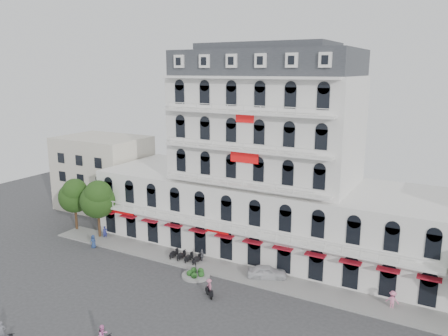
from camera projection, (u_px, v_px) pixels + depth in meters
ground at (189, 308)px, 42.45m from camera, size 120.00×120.00×0.00m
sidewalk at (232, 271)px, 50.11m from camera, size 53.00×4.00×0.16m
main_building at (265, 172)px, 55.61m from camera, size 45.00×15.00×25.80m
flank_building_west at (104, 173)px, 72.37m from camera, size 14.00×10.00×12.00m
traffic_island at (196, 274)px, 48.93m from camera, size 3.20×3.20×1.60m
parked_scooter_row at (185, 261)px, 52.96m from camera, size 4.40×1.80×1.10m
tree_west_outer at (74, 195)px, 62.04m from camera, size 4.50×4.48×7.76m
tree_west_inner at (98, 198)px, 59.18m from camera, size 4.76×4.76×8.25m
parked_car at (267, 272)px, 48.45m from camera, size 4.70×3.42×1.49m
rider_west at (2, 335)px, 36.37m from camera, size 1.33×1.29×2.31m
rider_center at (209, 288)px, 44.35m from camera, size 1.39×1.22×2.01m
pedestrian_left at (93, 241)px, 56.76m from camera, size 0.92×0.68×1.73m
pedestrian_mid at (202, 256)px, 52.42m from camera, size 1.05×0.83×1.67m
pedestrian_right at (392, 300)px, 42.17m from camera, size 1.21×0.70×1.87m
pedestrian_far at (105, 232)px, 59.80m from camera, size 0.70×0.78×1.79m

